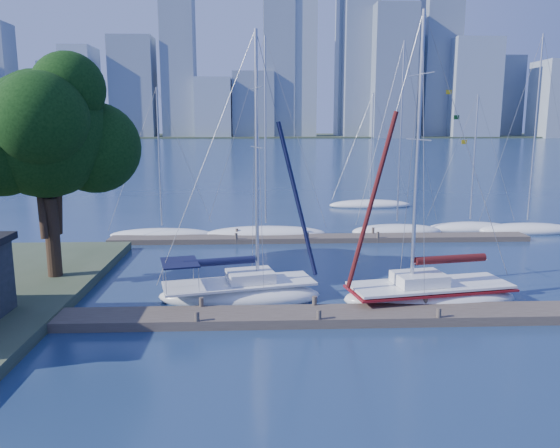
{
  "coord_description": "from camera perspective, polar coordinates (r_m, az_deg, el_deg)",
  "views": [
    {
      "loc": [
        -2.5,
        -22.18,
        8.38
      ],
      "look_at": [
        -1.4,
        4.0,
        3.49
      ],
      "focal_mm": 35.0,
      "sensor_mm": 36.0,
      "label": 1
    }
  ],
  "objects": [
    {
      "name": "sailboat_maroon",
      "position": [
        26.55,
        15.4,
        -5.74
      ],
      "size": [
        8.46,
        4.05,
        13.67
      ],
      "rotation": [
        0.0,
        0.0,
        0.18
      ],
      "color": "white",
      "rests_on": "ground"
    },
    {
      "name": "bg_boat_0",
      "position": [
        41.26,
        -12.2,
        -1.08
      ],
      "size": [
        7.85,
        4.95,
        11.16
      ],
      "rotation": [
        0.0,
        0.0,
        0.42
      ],
      "color": "white",
      "rests_on": "ground"
    },
    {
      "name": "bg_boat_4",
      "position": [
        45.32,
        19.2,
        -0.38
      ],
      "size": [
        6.94,
        2.8,
        10.79
      ],
      "rotation": [
        0.0,
        0.0,
        -0.11
      ],
      "color": "white",
      "rests_on": "ground"
    },
    {
      "name": "far_shore",
      "position": [
        342.29,
        -2.02,
        9.15
      ],
      "size": [
        800.0,
        100.0,
        1.5
      ],
      "primitive_type": "cube",
      "color": "#38472D",
      "rests_on": "ground"
    },
    {
      "name": "sailboat_navy",
      "position": [
        26.09,
        -4.27,
        -5.71
      ],
      "size": [
        8.05,
        4.24,
        12.99
      ],
      "rotation": [
        0.0,
        0.0,
        0.24
      ],
      "color": "white",
      "rests_on": "ground"
    },
    {
      "name": "tree",
      "position": [
        29.86,
        -23.31,
        8.87
      ],
      "size": [
        8.81,
        8.04,
        11.77
      ],
      "color": "black",
      "rests_on": "ground"
    },
    {
      "name": "bg_boat_7",
      "position": [
        55.67,
        9.39,
        2.02
      ],
      "size": [
        8.52,
        4.08,
        11.54
      ],
      "rotation": [
        0.0,
        0.0,
        0.24
      ],
      "color": "white",
      "rests_on": "ground"
    },
    {
      "name": "near_dock",
      "position": [
        23.77,
        3.83,
        -9.58
      ],
      "size": [
        26.0,
        2.0,
        0.4
      ],
      "primitive_type": "cube",
      "color": "#443A32",
      "rests_on": "ground"
    },
    {
      "name": "bg_boat_3",
      "position": [
        42.45,
        12.1,
        -0.66
      ],
      "size": [
        7.22,
        3.95,
        14.51
      ],
      "rotation": [
        0.0,
        0.0,
        0.26
      ],
      "color": "white",
      "rests_on": "ground"
    },
    {
      "name": "skyline",
      "position": [
        314.54,
        1.8,
        15.49
      ],
      "size": [
        504.39,
        51.31,
        112.95
      ],
      "color": "#8596AC",
      "rests_on": "ground"
    },
    {
      "name": "far_dock",
      "position": [
        39.31,
        4.22,
        -1.5
      ],
      "size": [
        30.0,
        1.8,
        0.36
      ],
      "primitive_type": "cube",
      "color": "#443A32",
      "rests_on": "ground"
    },
    {
      "name": "bg_boat_1",
      "position": [
        40.51,
        -1.49,
        -0.97
      ],
      "size": [
        9.36,
        4.9,
        14.71
      ],
      "rotation": [
        0.0,
        0.0,
        -0.29
      ],
      "color": "white",
      "rests_on": "ground"
    },
    {
      "name": "bg_boat_5",
      "position": [
        46.15,
        24.39,
        -0.49
      ],
      "size": [
        7.6,
        2.26,
        15.06
      ],
      "rotation": [
        0.0,
        0.0,
        0.0
      ],
      "color": "white",
      "rests_on": "ground"
    },
    {
      "name": "ground",
      "position": [
        23.84,
        3.83,
        -10.04
      ],
      "size": [
        700.0,
        700.0,
        0.0
      ],
      "primitive_type": "plane",
      "color": "#182A4D",
      "rests_on": "ground"
    }
  ]
}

